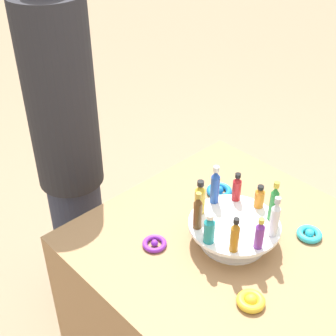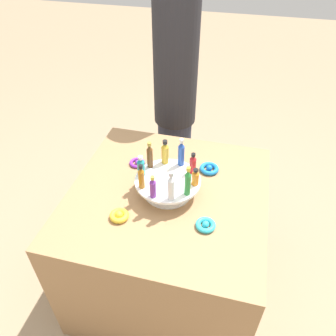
{
  "view_description": "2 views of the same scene",
  "coord_description": "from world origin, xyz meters",
  "px_view_note": "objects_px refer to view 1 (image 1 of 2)",
  "views": [
    {
      "loc": [
        0.69,
        -0.95,
        1.82
      ],
      "look_at": [
        -0.26,
        -0.05,
        0.92
      ],
      "focal_mm": 50.0,
      "sensor_mm": 36.0,
      "label": 1
    },
    {
      "loc": [
        1.07,
        0.27,
        1.8
      ],
      "look_at": [
        -0.02,
        -0.0,
        0.86
      ],
      "focal_mm": 35.0,
      "sensor_mm": 36.0,
      "label": 2
    }
  ],
  "objects_px": {
    "ribbon_bow_teal": "(309,234)",
    "bottle_blue": "(215,186)",
    "display_stand": "(234,230)",
    "bottle_amber": "(235,236)",
    "bottle_purple": "(260,234)",
    "ribbon_bow_blue": "(219,191)",
    "bottle_orange": "(258,196)",
    "person_figure": "(68,152)",
    "bottle_clear": "(275,218)",
    "bottle_green": "(274,202)",
    "bottle_gold": "(200,198)",
    "ribbon_bow_purple": "(155,244)",
    "bottle_brown": "(198,212)",
    "bottle_red": "(237,188)",
    "ribbon_bow_gold": "(251,301)",
    "bottle_teal": "(211,230)"
  },
  "relations": [
    {
      "from": "display_stand",
      "to": "bottle_amber",
      "type": "relative_size",
      "value": 2.44
    },
    {
      "from": "bottle_red",
      "to": "bottle_orange",
      "type": "height_order",
      "value": "bottle_red"
    },
    {
      "from": "display_stand",
      "to": "bottle_brown",
      "type": "height_order",
      "value": "bottle_brown"
    },
    {
      "from": "bottle_amber",
      "to": "bottle_purple",
      "type": "height_order",
      "value": "bottle_amber"
    },
    {
      "from": "ribbon_bow_teal",
      "to": "bottle_blue",
      "type": "bearing_deg",
      "value": -148.89
    },
    {
      "from": "bottle_red",
      "to": "bottle_brown",
      "type": "distance_m",
      "value": 0.2
    },
    {
      "from": "display_stand",
      "to": "bottle_amber",
      "type": "xyz_separation_m",
      "value": [
        0.08,
        -0.1,
        0.09
      ]
    },
    {
      "from": "person_figure",
      "to": "bottle_orange",
      "type": "bearing_deg",
      "value": 8.93
    },
    {
      "from": "bottle_brown",
      "to": "bottle_green",
      "type": "height_order",
      "value": "bottle_green"
    },
    {
      "from": "bottle_blue",
      "to": "bottle_teal",
      "type": "height_order",
      "value": "bottle_blue"
    },
    {
      "from": "ribbon_bow_purple",
      "to": "ribbon_bow_gold",
      "type": "distance_m",
      "value": 0.37
    },
    {
      "from": "bottle_teal",
      "to": "bottle_green",
      "type": "relative_size",
      "value": 0.72
    },
    {
      "from": "bottle_brown",
      "to": "ribbon_bow_purple",
      "type": "xyz_separation_m",
      "value": [
        -0.09,
        -0.1,
        -0.14
      ]
    },
    {
      "from": "bottle_teal",
      "to": "bottle_blue",
      "type": "bearing_deg",
      "value": 128.28
    },
    {
      "from": "bottle_purple",
      "to": "bottle_clear",
      "type": "bearing_deg",
      "value": 92.28
    },
    {
      "from": "bottle_amber",
      "to": "ribbon_bow_gold",
      "type": "distance_m",
      "value": 0.19
    },
    {
      "from": "bottle_brown",
      "to": "bottle_orange",
      "type": "bearing_deg",
      "value": 74.28
    },
    {
      "from": "bottle_amber",
      "to": "ribbon_bow_blue",
      "type": "distance_m",
      "value": 0.4
    },
    {
      "from": "bottle_blue",
      "to": "bottle_red",
      "type": "bearing_deg",
      "value": 56.28
    },
    {
      "from": "bottle_purple",
      "to": "bottle_green",
      "type": "relative_size",
      "value": 0.76
    },
    {
      "from": "bottle_amber",
      "to": "ribbon_bow_teal",
      "type": "bearing_deg",
      "value": 74.16
    },
    {
      "from": "bottle_purple",
      "to": "ribbon_bow_blue",
      "type": "distance_m",
      "value": 0.4
    },
    {
      "from": "ribbon_bow_blue",
      "to": "ribbon_bow_teal",
      "type": "distance_m",
      "value": 0.37
    },
    {
      "from": "bottle_orange",
      "to": "person_figure",
      "type": "relative_size",
      "value": 0.05
    },
    {
      "from": "display_stand",
      "to": "ribbon_bow_purple",
      "type": "relative_size",
      "value": 3.71
    },
    {
      "from": "bottle_purple",
      "to": "bottle_gold",
      "type": "bearing_deg",
      "value": -177.72
    },
    {
      "from": "bottle_purple",
      "to": "ribbon_bow_teal",
      "type": "bearing_deg",
      "value": 79.76
    },
    {
      "from": "display_stand",
      "to": "bottle_clear",
      "type": "distance_m",
      "value": 0.16
    },
    {
      "from": "display_stand",
      "to": "bottle_blue",
      "type": "xyz_separation_m",
      "value": [
        -0.12,
        0.03,
        0.1
      ]
    },
    {
      "from": "bottle_gold",
      "to": "ribbon_bow_purple",
      "type": "bearing_deg",
      "value": -105.95
    },
    {
      "from": "bottle_gold",
      "to": "bottle_purple",
      "type": "xyz_separation_m",
      "value": [
        0.24,
        0.01,
        -0.01
      ]
    },
    {
      "from": "bottle_teal",
      "to": "person_figure",
      "type": "bearing_deg",
      "value": -178.49
    },
    {
      "from": "bottle_clear",
      "to": "ribbon_bow_teal",
      "type": "distance_m",
      "value": 0.22
    },
    {
      "from": "ribbon_bow_gold",
      "to": "bottle_orange",
      "type": "bearing_deg",
      "value": 126.07
    },
    {
      "from": "bottle_blue",
      "to": "ribbon_bow_purple",
      "type": "bearing_deg",
      "value": -100.24
    },
    {
      "from": "display_stand",
      "to": "bottle_purple",
      "type": "height_order",
      "value": "bottle_purple"
    },
    {
      "from": "bottle_gold",
      "to": "bottle_amber",
      "type": "relative_size",
      "value": 1.02
    },
    {
      "from": "ribbon_bow_teal",
      "to": "bottle_red",
      "type": "bearing_deg",
      "value": -156.05
    },
    {
      "from": "bottle_red",
      "to": "bottle_brown",
      "type": "bearing_deg",
      "value": -87.72
    },
    {
      "from": "bottle_purple",
      "to": "bottle_amber",
      "type": "bearing_deg",
      "value": -123.72
    },
    {
      "from": "bottle_clear",
      "to": "ribbon_bow_gold",
      "type": "relative_size",
      "value": 1.74
    },
    {
      "from": "bottle_gold",
      "to": "bottle_amber",
      "type": "xyz_separation_m",
      "value": [
        0.19,
        -0.05,
        -0.0
      ]
    },
    {
      "from": "ribbon_bow_gold",
      "to": "ribbon_bow_teal",
      "type": "height_order",
      "value": "ribbon_bow_gold"
    },
    {
      "from": "bottle_red",
      "to": "bottle_amber",
      "type": "bearing_deg",
      "value": -51.72
    },
    {
      "from": "bottle_orange",
      "to": "ribbon_bow_teal",
      "type": "height_order",
      "value": "bottle_orange"
    },
    {
      "from": "bottle_gold",
      "to": "bottle_amber",
      "type": "height_order",
      "value": "bottle_gold"
    },
    {
      "from": "bottle_red",
      "to": "bottle_teal",
      "type": "height_order",
      "value": "bottle_red"
    },
    {
      "from": "display_stand",
      "to": "bottle_orange",
      "type": "relative_size",
      "value": 3.55
    },
    {
      "from": "bottle_brown",
      "to": "ribbon_bow_gold",
      "type": "xyz_separation_m",
      "value": [
        0.27,
        -0.06,
        -0.13
      ]
    },
    {
      "from": "bottle_green",
      "to": "ribbon_bow_teal",
      "type": "xyz_separation_m",
      "value": [
        0.09,
        0.1,
        -0.14
      ]
    }
  ]
}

